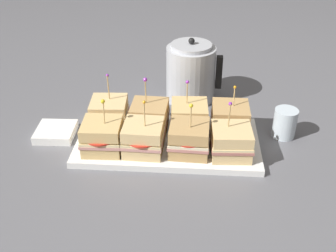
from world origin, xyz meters
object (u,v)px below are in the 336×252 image
Objects in this scene: sandwich_front_center_right at (189,139)px; sandwich_back_far_right at (230,119)px; sandwich_back_center_left at (150,116)px; sandwich_front_center_left at (143,138)px; kettle_steel at (191,73)px; serving_platter at (168,142)px; sandwich_back_far_left at (109,113)px; sandwich_front_far_right at (231,141)px; napkin_stack at (56,132)px; sandwich_back_center_right at (189,117)px; drinking_glass at (285,123)px; sandwich_front_far_left at (102,136)px.

sandwich_back_far_right is at bearing 44.04° from sandwich_front_center_right.
sandwich_front_center_left is at bearing -91.84° from sandwich_back_center_left.
kettle_steel is (0.11, 0.22, 0.04)m from sandwich_back_center_left.
kettle_steel is at bearing 117.39° from sandwich_back_far_right.
serving_platter is 0.19m from sandwich_back_far_left.
sandwich_front_far_right is 0.36m from sandwich_back_far_left.
serving_platter is at bearing -3.91° from napkin_stack.
serving_platter is 3.54× the size of sandwich_back_far_right.
kettle_steel reaches higher than napkin_stack.
sandwich_front_far_right is 0.98× the size of sandwich_back_center_right.
sandwich_front_center_right is at bearing 178.24° from sandwich_front_far_right.
kettle_steel is (0.05, 0.28, 0.08)m from serving_platter.
napkin_stack is (-0.38, -0.03, -0.05)m from sandwich_back_center_right.
sandwich_front_center_left is at bearing -177.55° from sandwich_front_center_right.
sandwich_front_center_left is 0.16m from sandwich_back_center_right.
sandwich_front_center_right is 1.74× the size of drinking_glass.
sandwich_front_center_right is at bearing -42.89° from serving_platter.
sandwich_front_far_right is 0.71× the size of kettle_steel.
sandwich_front_center_left is 1.02× the size of sandwich_back_center_right.
sandwich_front_center_right is 0.26m from sandwich_back_far_left.
sandwich_front_center_right reaches higher than drinking_glass.
sandwich_front_far_right is at bearing -1.76° from sandwich_front_center_right.
sandwich_front_far_right is (0.11, -0.00, -0.00)m from sandwich_front_center_right.
sandwich_back_far_right is (0.34, 0.11, -0.00)m from sandwich_front_far_left.
serving_platter is at bearing 137.11° from sandwich_front_center_right.
sandwich_back_far_left is 0.32m from kettle_steel.
drinking_glass reaches higher than napkin_stack.
sandwich_front_far_right is 0.93× the size of sandwich_back_far_left.
sandwich_back_center_left is 0.23m from sandwich_back_far_right.
sandwich_front_far_left is at bearing -165.59° from drinking_glass.
sandwich_back_center_left is 1.83× the size of drinking_glass.
sandwich_front_far_left is 1.00× the size of sandwich_front_far_right.
sandwich_front_far_left reaches higher than sandwich_front_center_right.
sandwich_back_far_left is at bearing 133.41° from sandwich_front_center_left.
sandwich_front_center_left is 0.12m from sandwich_front_center_right.
drinking_glass is at bearing 38.29° from sandwich_front_far_right.
serving_platter is at bearing 160.89° from sandwich_front_far_right.
kettle_steel is 0.35m from drinking_glass.
serving_platter is at bearing -18.96° from sandwich_back_far_left.
serving_platter is 3.13× the size of sandwich_back_far_left.
sandwich_back_far_right is 1.66× the size of drinking_glass.
sandwich_front_center_left is at bearing -153.88° from sandwich_back_far_right.
napkin_stack is (-0.16, 0.08, -0.05)m from sandwich_front_far_left.
sandwich_front_center_right is 0.30m from drinking_glass.
sandwich_front_center_right is 0.99× the size of sandwich_front_far_right.
sandwich_front_center_left is at bearing -46.59° from sandwich_back_far_left.
sandwich_back_far_right is 0.67× the size of kettle_steel.
kettle_steel is 1.91× the size of napkin_stack.
kettle_steel reaches higher than sandwich_front_far_left.
sandwich_back_center_left reaches higher than sandwich_back_center_right.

